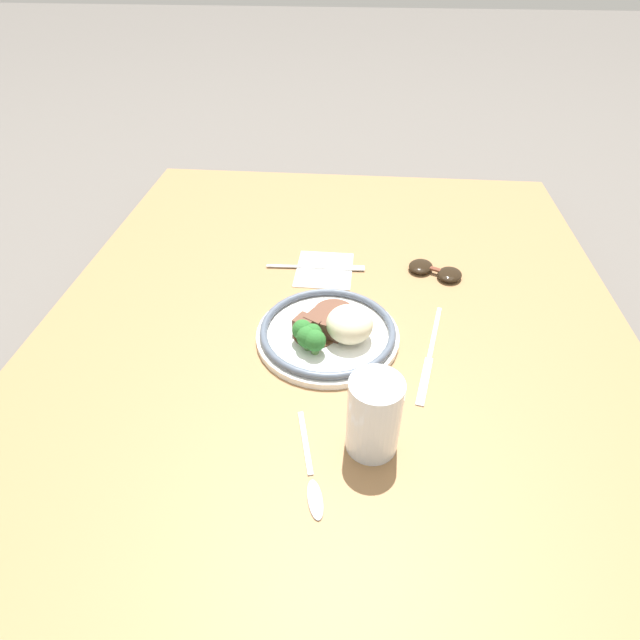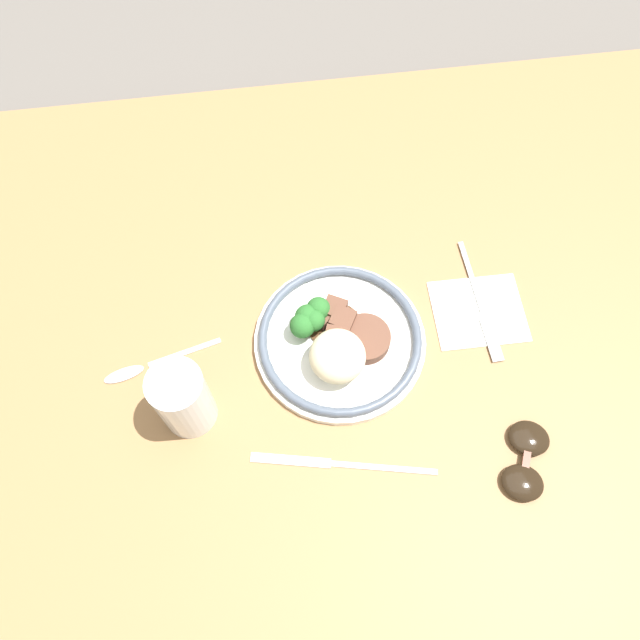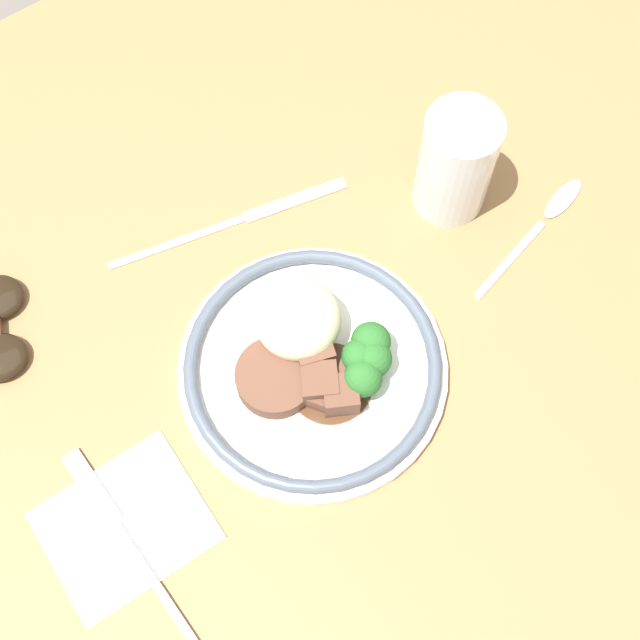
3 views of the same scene
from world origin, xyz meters
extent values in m
plane|color=#5B5651|center=(0.00, 0.00, 0.00)|extent=(8.00, 8.00, 0.00)
cube|color=olive|center=(0.00, 0.00, 0.02)|extent=(1.24, 0.99, 0.04)
cube|color=silver|center=(-0.16, -0.03, 0.04)|extent=(0.13, 0.11, 0.00)
cylinder|color=white|center=(0.04, -0.01, 0.04)|extent=(0.23, 0.23, 0.01)
torus|color=#4C5666|center=(0.04, -0.01, 0.05)|extent=(0.22, 0.22, 0.01)
ellipsoid|color=beige|center=(0.05, 0.03, 0.08)|extent=(0.07, 0.07, 0.06)
cylinder|color=brown|center=(0.01, 0.00, 0.06)|extent=(0.07, 0.07, 0.02)
cylinder|color=#51331E|center=(0.05, -0.03, 0.05)|extent=(0.07, 0.07, 0.00)
cube|color=brown|center=(0.03, -0.04, 0.06)|extent=(0.03, 0.03, 0.02)
cube|color=brown|center=(0.05, 0.00, 0.06)|extent=(0.04, 0.04, 0.03)
cube|color=brown|center=(0.05, -0.04, 0.06)|extent=(0.03, 0.03, 0.02)
cube|color=brown|center=(0.03, -0.03, 0.06)|extent=(0.04, 0.04, 0.03)
cube|color=brown|center=(0.04, -0.05, 0.06)|extent=(0.04, 0.04, 0.03)
cube|color=brown|center=(0.06, -0.04, 0.06)|extent=(0.03, 0.03, 0.02)
cylinder|color=#568442|center=(0.08, -0.04, 0.05)|extent=(0.01, 0.01, 0.01)
sphere|color=#286628|center=(0.08, -0.04, 0.07)|extent=(0.03, 0.03, 0.03)
cylinder|color=#568442|center=(0.07, -0.03, 0.06)|extent=(0.01, 0.01, 0.01)
sphere|color=#286628|center=(0.07, -0.03, 0.07)|extent=(0.03, 0.03, 0.03)
cylinder|color=#568442|center=(0.09, -0.02, 0.05)|extent=(0.01, 0.01, 0.01)
sphere|color=#286628|center=(0.09, -0.02, 0.07)|extent=(0.03, 0.03, 0.03)
cylinder|color=#568442|center=(0.07, -0.05, 0.05)|extent=(0.01, 0.01, 0.01)
sphere|color=#286628|center=(0.07, -0.05, 0.07)|extent=(0.03, 0.03, 0.03)
cylinder|color=yellow|center=(0.25, 0.06, 0.07)|extent=(0.06, 0.06, 0.06)
cylinder|color=silver|center=(0.25, 0.06, 0.09)|extent=(0.07, 0.07, 0.11)
cube|color=silver|center=(-0.16, -0.08, 0.04)|extent=(0.01, 0.12, 0.00)
cube|color=silver|center=(-0.17, 0.01, 0.04)|extent=(0.02, 0.07, 0.00)
cube|color=silver|center=(0.01, 0.17, 0.04)|extent=(0.14, 0.04, 0.00)
cube|color=silver|center=(0.13, 0.14, 0.04)|extent=(0.10, 0.03, 0.00)
cube|color=silver|center=(0.25, -0.02, 0.04)|extent=(0.10, 0.03, 0.00)
ellipsoid|color=silver|center=(0.33, 0.00, 0.04)|extent=(0.06, 0.03, 0.01)
ellipsoid|color=black|center=(-0.18, 0.16, 0.05)|extent=(0.07, 0.06, 0.02)
ellipsoid|color=black|center=(-0.15, 0.21, 0.05)|extent=(0.07, 0.06, 0.02)
cube|color=brown|center=(-0.16, 0.18, 0.05)|extent=(0.02, 0.02, 0.00)
camera|label=1|loc=(0.65, 0.03, 0.58)|focal=28.00mm
camera|label=2|loc=(0.11, 0.33, 0.82)|focal=35.00mm
camera|label=3|loc=(-0.10, -0.23, 0.76)|focal=50.00mm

